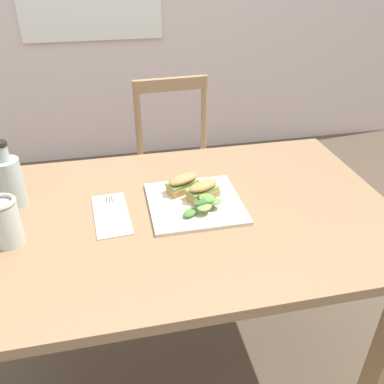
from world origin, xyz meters
name	(u,v)px	position (x,y,z in m)	size (l,w,h in m)	color
ground_plane	(164,358)	(0.00, 0.00, 0.00)	(9.30, 9.30, 0.00)	brown
dining_table	(184,246)	(0.07, -0.06, 0.61)	(1.25, 0.81, 0.74)	#997551
chair_wooden_far	(179,169)	(0.20, 0.74, 0.45)	(0.42, 0.42, 0.87)	tan
plate_lunch	(195,203)	(0.12, -0.03, 0.74)	(0.28, 0.28, 0.01)	beige
sandwich_half_front	(203,190)	(0.15, -0.01, 0.78)	(0.11, 0.09, 0.06)	tan
sandwich_half_back	(183,183)	(0.09, 0.04, 0.78)	(0.11, 0.09, 0.06)	tan
salad_mixed_greens	(204,202)	(0.14, -0.07, 0.77)	(0.13, 0.12, 0.04)	#518438
napkin_folded	(111,215)	(-0.13, -0.03, 0.74)	(0.10, 0.22, 0.00)	silver
fork_on_napkin	(111,210)	(-0.13, -0.02, 0.75)	(0.03, 0.19, 0.00)	silver
bottle_cold_brew	(10,183)	(-0.42, 0.09, 0.81)	(0.08, 0.08, 0.20)	black
mason_jar_iced_tea	(6,224)	(-0.40, -0.10, 0.80)	(0.08, 0.08, 0.13)	#995623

